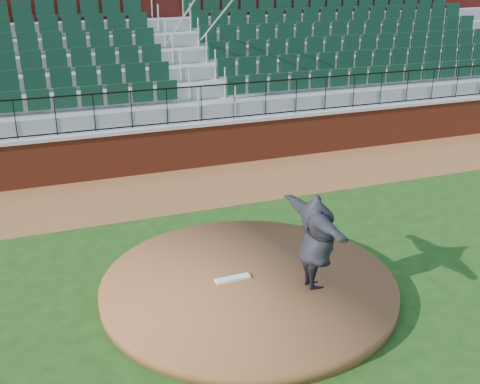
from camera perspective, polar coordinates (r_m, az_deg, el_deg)
name	(u,v)px	position (r m, az deg, el deg)	size (l,w,h in m)	color
ground	(270,287)	(10.92, 2.88, -9.05)	(90.00, 90.00, 0.00)	#1B4112
warning_track	(186,188)	(15.53, -5.20, 0.39)	(34.00, 3.20, 0.01)	brown
field_wall	(169,149)	(16.80, -6.81, 4.08)	(34.00, 0.35, 1.20)	maroon
wall_cap	(168,127)	(16.62, -6.90, 6.23)	(34.00, 0.45, 0.10)	#B7B7B7
wall_railing	(167,107)	(16.49, -6.99, 8.07)	(34.00, 0.05, 1.00)	black
seating_stands	(144,72)	(19.00, -9.17, 11.22)	(34.00, 5.10, 4.60)	gray
concourse_wall	(125,46)	(21.65, -10.90, 13.51)	(34.00, 0.50, 5.50)	maroon
pitchers_mound	(249,286)	(10.67, 0.83, -9.01)	(5.19, 5.19, 0.25)	brown
pitching_rubber	(233,279)	(10.61, -0.70, -8.28)	(0.63, 0.16, 0.04)	white
pitcher	(316,241)	(10.11, 7.32, -4.72)	(2.10, 0.57, 1.71)	black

